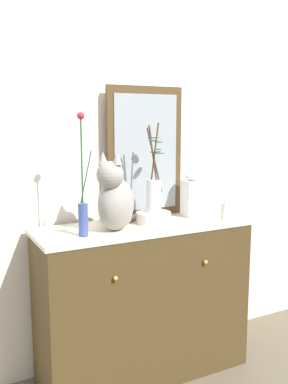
{
  "coord_description": "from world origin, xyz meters",
  "views": [
    {
      "loc": [
        -1.05,
        -2.04,
        1.44
      ],
      "look_at": [
        0.0,
        0.0,
        1.06
      ],
      "focal_mm": 40.13,
      "sensor_mm": 36.0,
      "label": 1
    }
  ],
  "objects": [
    {
      "name": "sideboard",
      "position": [
        0.0,
        -0.0,
        0.44
      ],
      "size": [
        1.21,
        0.43,
        0.88
      ],
      "color": "#423118",
      "rests_on": "ground_plane"
    },
    {
      "name": "mirror_leaning",
      "position": [
        0.1,
        0.18,
        1.26
      ],
      "size": [
        0.48,
        0.03,
        0.76
      ],
      "color": "#49331A",
      "rests_on": "sideboard"
    },
    {
      "name": "candle_pillar",
      "position": [
        0.46,
        -0.11,
        0.93
      ],
      "size": [
        0.04,
        0.04,
        0.11
      ],
      "color": "beige",
      "rests_on": "sideboard"
    },
    {
      "name": "vase_slim_green",
      "position": [
        -0.38,
        -0.08,
        1.04
      ],
      "size": [
        0.08,
        0.05,
        0.6
      ],
      "color": "#36488A",
      "rests_on": "sideboard"
    },
    {
      "name": "ground_plane",
      "position": [
        0.0,
        0.0,
        0.0
      ],
      "size": [
        6.0,
        6.0,
        0.0
      ],
      "primitive_type": "plane",
      "color": "brown"
    },
    {
      "name": "cat_sitting",
      "position": [
        -0.19,
        -0.05,
        1.05
      ],
      "size": [
        0.38,
        0.36,
        0.41
      ],
      "color": "gray",
      "rests_on": "sideboard"
    },
    {
      "name": "bowl_porcelain",
      "position": [
        0.06,
        0.0,
        0.92
      ],
      "size": [
        0.19,
        0.19,
        0.06
      ],
      "primitive_type": "cylinder",
      "color": "silver",
      "rests_on": "sideboard"
    },
    {
      "name": "vase_glass_clear",
      "position": [
        0.06,
        0.0,
        1.07
      ],
      "size": [
        0.13,
        0.21,
        0.49
      ],
      "color": "silver",
      "rests_on": "bowl_porcelain"
    },
    {
      "name": "jar_lidded_porcelain",
      "position": [
        0.35,
        0.05,
        1.02
      ],
      "size": [
        0.1,
        0.1,
        0.29
      ],
      "color": "white",
      "rests_on": "sideboard"
    },
    {
      "name": "wall_back",
      "position": [
        0.0,
        0.28,
        1.3
      ],
      "size": [
        4.4,
        0.08,
        2.6
      ],
      "primitive_type": "cube",
      "color": "beige",
      "rests_on": "ground_plane"
    }
  ]
}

